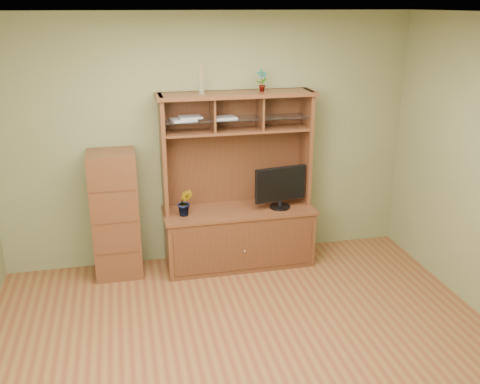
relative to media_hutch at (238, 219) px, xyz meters
name	(u,v)px	position (x,y,z in m)	size (l,w,h in m)	color
room	(254,206)	(-0.26, -1.73, 0.83)	(4.54, 4.04, 2.74)	brown
media_hutch	(238,219)	(0.00, 0.00, 0.00)	(1.66, 0.61, 1.90)	#442813
monitor	(280,187)	(0.45, -0.08, 0.37)	(0.58, 0.22, 0.46)	black
orchid_plant	(185,202)	(-0.59, -0.08, 0.28)	(0.16, 0.13, 0.30)	#295D20
top_plant	(262,80)	(0.27, 0.08, 1.49)	(0.12, 0.08, 0.23)	#365F21
reed_diffuser	(201,82)	(-0.37, 0.08, 1.49)	(0.06, 0.06, 0.29)	silver
magazines	(199,118)	(-0.40, 0.08, 1.13)	(0.69, 0.23, 0.04)	#A7A7AC
side_cabinet	(115,215)	(-1.31, 0.03, 0.15)	(0.48, 0.44, 1.35)	#442813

